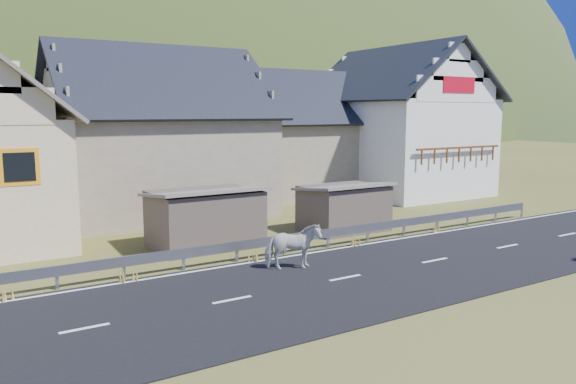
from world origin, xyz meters
TOP-DOWN VIEW (x-y plane):
  - ground at (0.00, 0.00)m, footprint 160.00×160.00m
  - road at (0.00, 0.00)m, footprint 60.00×7.00m
  - lane_markings at (0.00, 0.00)m, footprint 60.00×6.60m
  - guardrail at (-0.00, 3.68)m, footprint 28.10×0.09m
  - shed_left at (-2.00, 6.50)m, footprint 4.30×3.30m
  - shed_right at (4.50, 6.00)m, footprint 3.80×2.90m
  - house_stone_a at (-1.00, 15.00)m, footprint 10.80×9.80m
  - house_stone_b at (9.00, 17.00)m, footprint 9.80×8.80m
  - house_white at (15.00, 14.00)m, footprint 8.80×10.80m
  - mountain at (5.00, 180.00)m, footprint 440.00×280.00m
  - horse at (-0.88, 1.75)m, footprint 1.42×2.01m

SIDE VIEW (x-z plane):
  - mountain at x=5.00m, z-range -150.00..110.00m
  - ground at x=0.00m, z-range 0.00..0.00m
  - road at x=0.00m, z-range 0.00..0.04m
  - lane_markings at x=0.00m, z-range 0.04..0.05m
  - guardrail at x=0.00m, z-range 0.19..0.94m
  - horse at x=-0.88m, z-range 0.04..1.59m
  - shed_right at x=4.50m, z-range -0.10..2.10m
  - shed_left at x=-2.00m, z-range -0.10..2.30m
  - house_stone_b at x=9.00m, z-range 0.19..8.29m
  - house_stone_a at x=-1.00m, z-range 0.18..9.08m
  - house_white at x=15.00m, z-range 0.21..9.91m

